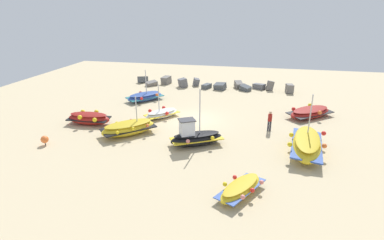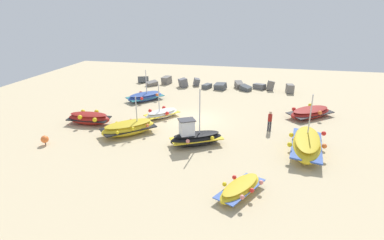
# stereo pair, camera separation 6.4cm
# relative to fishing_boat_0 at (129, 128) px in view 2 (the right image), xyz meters

# --- Properties ---
(ground_plane) EXTENTS (50.43, 50.43, 0.00)m
(ground_plane) POSITION_rel_fishing_boat_0_xyz_m (4.22, 4.30, -0.52)
(ground_plane) COLOR #C6B289
(fishing_boat_0) EXTENTS (4.19, 4.10, 2.94)m
(fishing_boat_0) POSITION_rel_fishing_boat_0_xyz_m (0.00, 0.00, 0.00)
(fishing_boat_0) COLOR gold
(fishing_boat_0) RESTS_ON ground_plane
(fishing_boat_1) EXTENTS (3.69, 4.00, 3.21)m
(fishing_boat_1) POSITION_rel_fishing_boat_0_xyz_m (-1.92, 8.74, -0.10)
(fishing_boat_1) COLOR #2D4C9E
(fishing_boat_1) RESTS_ON ground_plane
(fishing_boat_2) EXTENTS (3.98, 3.10, 4.06)m
(fishing_boat_2) POSITION_rel_fishing_boat_0_xyz_m (5.36, -0.79, 0.09)
(fishing_boat_2) COLOR black
(fishing_boat_2) RESTS_ON ground_plane
(fishing_boat_3) EXTENTS (3.62, 1.97, 1.08)m
(fishing_boat_3) POSITION_rel_fishing_boat_0_xyz_m (-4.08, 1.33, -0.01)
(fishing_boat_3) COLOR maroon
(fishing_boat_3) RESTS_ON ground_plane
(fishing_boat_4) EXTENTS (4.43, 4.12, 0.95)m
(fishing_boat_4) POSITION_rel_fishing_boat_0_xyz_m (14.05, 7.02, -0.09)
(fishing_boat_4) COLOR maroon
(fishing_boat_4) RESTS_ON ground_plane
(fishing_boat_5) EXTENTS (2.99, 3.29, 3.06)m
(fishing_boat_5) POSITION_rel_fishing_boat_0_xyz_m (1.31, 4.23, -0.17)
(fishing_boat_5) COLOR white
(fishing_boat_5) RESTS_ON ground_plane
(fishing_boat_6) EXTENTS (2.75, 5.46, 3.89)m
(fishing_boat_6) POSITION_rel_fishing_boat_0_xyz_m (12.83, -0.45, 0.10)
(fishing_boat_6) COLOR gold
(fishing_boat_6) RESTS_ON ground_plane
(fishing_boat_7) EXTENTS (2.63, 3.46, 0.75)m
(fishing_boat_7) POSITION_rel_fishing_boat_0_xyz_m (8.89, -6.27, -0.17)
(fishing_boat_7) COLOR gold
(fishing_boat_7) RESTS_ON ground_plane
(person_walking) EXTENTS (0.32, 0.32, 1.64)m
(person_walking) POSITION_rel_fishing_boat_0_xyz_m (10.49, 2.95, 0.42)
(person_walking) COLOR #2D2D38
(person_walking) RESTS_ON ground_plane
(breakwater_rocks) EXTENTS (19.01, 2.98, 1.31)m
(breakwater_rocks) POSITION_rel_fishing_boat_0_xyz_m (4.14, 15.52, -0.13)
(breakwater_rocks) COLOR #4C5156
(breakwater_rocks) RESTS_ON ground_plane
(mooring_buoy_0) EXTENTS (0.53, 0.53, 0.69)m
(mooring_buoy_0) POSITION_rel_fishing_boat_0_xyz_m (-5.01, -3.05, -0.10)
(mooring_buoy_0) COLOR #3F3F42
(mooring_buoy_0) RESTS_ON ground_plane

